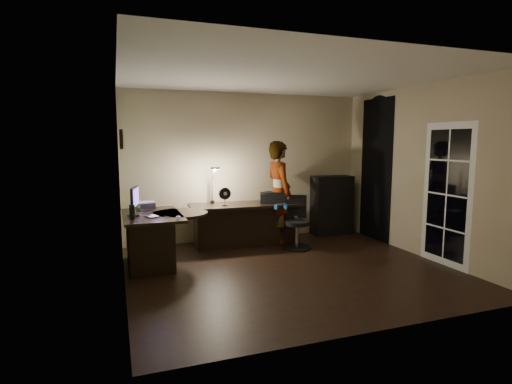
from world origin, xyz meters
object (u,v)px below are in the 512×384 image
object	(u,v)px
monitor	(134,205)
office_chair	(297,223)
desk_right	(247,224)
person	(279,192)
cabinet	(332,205)
desk_left	(153,240)

from	to	relation	value
monitor	office_chair	xyz separation A→B (m)	(2.66, 0.21, -0.48)
desk_right	monitor	bearing A→B (deg)	-157.20
monitor	office_chair	world-z (taller)	monitor
monitor	person	xyz separation A→B (m)	(2.53, 0.70, -0.01)
cabinet	office_chair	size ratio (longest dim) A/B	1.28
monitor	person	bearing A→B (deg)	28.49
desk_right	office_chair	bearing A→B (deg)	-31.40
desk_left	monitor	size ratio (longest dim) A/B	2.99
desk_left	office_chair	size ratio (longest dim) A/B	1.48
person	desk_left	bearing A→B (deg)	102.09
desk_left	person	size ratio (longest dim) A/B	0.73
desk_left	office_chair	world-z (taller)	office_chair
desk_right	monitor	distance (m)	2.12
desk_left	monitor	xyz separation A→B (m)	(-0.26, -0.08, 0.54)
office_chair	desk_right	bearing A→B (deg)	166.03
desk_left	desk_right	world-z (taller)	desk_left
cabinet	person	world-z (taller)	person
desk_right	cabinet	size ratio (longest dim) A/B	1.71
cabinet	person	bearing A→B (deg)	-164.90
cabinet	monitor	distance (m)	3.92
desk_left	cabinet	xyz separation A→B (m)	(3.52, 0.91, 0.19)
office_chair	desk_left	bearing A→B (deg)	-156.83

